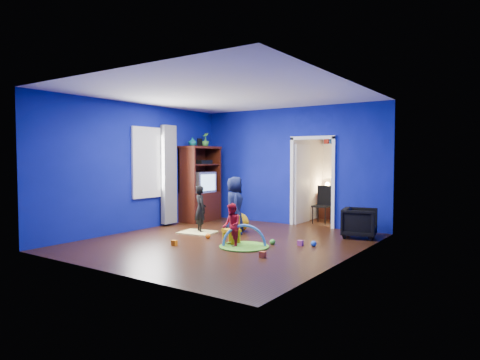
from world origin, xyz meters
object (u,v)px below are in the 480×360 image
Objects in this scene: child_navy at (235,205)px; folding_chair at (322,205)px; child_black at (200,209)px; kid_chair at (231,231)px; study_desk at (336,205)px; vase at (192,142)px; tv_armoire at (200,184)px; armchair at (360,223)px; hopper_ball at (239,222)px; toddler_red at (232,225)px; crt_tv at (201,182)px; play_mat at (244,246)px.

child_navy is 2.62m from folding_chair.
child_black reaches higher than kid_chair.
vase is at bearing -136.81° from study_desk.
tv_armoire reaches higher than child_black.
child_navy is 0.64× the size of tv_armoire.
armchair is 0.35× the size of tv_armoire.
child_black is 0.92m from hopper_ball.
vase reaches higher than hopper_ball.
toddler_red reaches higher than armchair.
child_black is 1.49× the size of crt_tv.
toddler_red is 1.16× the size of crt_tv.
child_navy reaches higher than armchair.
vase is 0.44× the size of kid_chair.
crt_tv reaches higher than kid_chair.
armchair is 1.96m from folding_chair.
hopper_ball is 1.40m from kid_chair.
study_desk is at bearing 104.71° from kid_chair.
armchair is at bearing -105.13° from child_navy.
child_black is 4.71× the size of vase.
folding_chair is (0.21, 3.61, 0.05)m from toddler_red.
child_black is 2.46× the size of hopper_ball.
child_navy reaches higher than kid_chair.
child_black is 0.53× the size of tv_armoire.
folding_chair is (0.02, 3.49, 0.45)m from play_mat.
child_navy is 1.79× the size of crt_tv.
hopper_ball is 0.48× the size of study_desk.
toddler_red is 4.57m from study_desk.
play_mat is 1.05× the size of study_desk.
armchair is 4.31m from tv_armoire.
folding_chair is at bearing 127.73° from toddler_red.
crt_tv reaches higher than play_mat.
toddler_red is at bearing -40.88° from crt_tv.
toddler_red is at bearing -92.68° from study_desk.
vase is 0.24× the size of play_mat.
armchair is 0.55× the size of child_navy.
crt_tv is at bearing 82.41° from vase.
kid_chair is (2.42, -2.02, -0.77)m from crt_tv.
vase is 0.25× the size of study_desk.
kid_chair is 0.57× the size of study_desk.
armchair is at bearing 4.74° from vase.
study_desk is (0.97, 3.39, -0.25)m from child_navy.
crt_tv reaches higher than study_desk.
armchair is 0.84× the size of toddler_red.
tv_armoire is 3.92× the size of kid_chair.
play_mat is 4.46m from study_desk.
kid_chair is at bearing 172.39° from child_navy.
armchair is at bearing 68.56° from kid_chair.
vase is at bearing -11.24° from child_black.
vase is (-2.61, 1.92, 1.66)m from toddler_red.
tv_armoire is 4.61× the size of hopper_ball.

